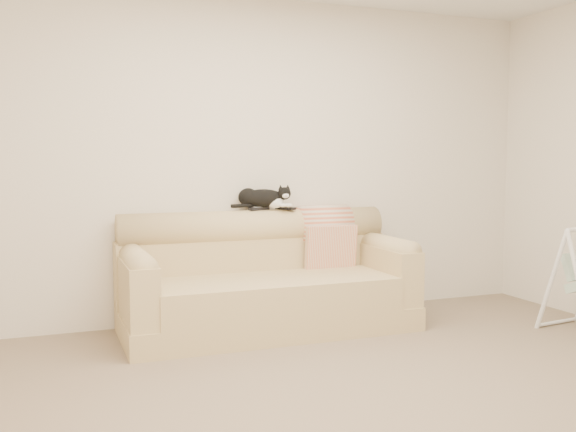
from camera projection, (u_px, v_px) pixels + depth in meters
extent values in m
plane|color=#735F4A|center=(376.00, 398.00, 3.50)|extent=(5.00, 5.00, 0.00)
cube|color=beige|center=(259.00, 160.00, 5.24)|extent=(5.00, 0.04, 2.60)
cube|color=tan|center=(269.00, 319.00, 4.88)|extent=(2.20, 0.90, 0.18)
cube|color=tan|center=(274.00, 294.00, 4.76)|extent=(1.80, 0.68, 0.24)
cube|color=tan|center=(255.00, 268.00, 5.17)|extent=(2.20, 0.22, 0.50)
cylinder|color=tan|center=(255.00, 227.00, 5.14)|extent=(2.16, 0.28, 0.28)
cube|color=tan|center=(136.00, 289.00, 4.50)|extent=(0.20, 0.88, 0.42)
cylinder|color=tan|center=(136.00, 260.00, 4.48)|extent=(0.18, 0.84, 0.18)
cube|color=tan|center=(384.00, 272.00, 5.21)|extent=(0.20, 0.88, 0.42)
cylinder|color=tan|center=(384.00, 246.00, 5.19)|extent=(0.18, 0.84, 0.18)
cube|color=black|center=(259.00, 209.00, 5.14)|extent=(0.19, 0.10, 0.02)
cube|color=gray|center=(259.00, 207.00, 5.14)|extent=(0.11, 0.06, 0.01)
cube|color=black|center=(286.00, 208.00, 5.20)|extent=(0.15, 0.16, 0.02)
ellipsoid|color=black|center=(263.00, 198.00, 5.15)|extent=(0.37, 0.24, 0.15)
ellipsoid|color=black|center=(248.00, 197.00, 5.14)|extent=(0.19, 0.18, 0.15)
ellipsoid|color=white|center=(275.00, 202.00, 5.15)|extent=(0.15, 0.12, 0.10)
ellipsoid|color=black|center=(284.00, 193.00, 5.14)|extent=(0.13, 0.13, 0.10)
ellipsoid|color=white|center=(286.00, 196.00, 5.10)|extent=(0.07, 0.06, 0.04)
sphere|color=#BF7272|center=(286.00, 196.00, 5.08)|extent=(0.01, 0.01, 0.01)
cone|color=black|center=(281.00, 187.00, 5.14)|extent=(0.04, 0.05, 0.05)
cone|color=black|center=(288.00, 187.00, 5.15)|extent=(0.06, 0.06, 0.05)
sphere|color=#B1792D|center=(283.00, 193.00, 5.10)|extent=(0.02, 0.02, 0.02)
sphere|color=#B1792D|center=(287.00, 193.00, 5.11)|extent=(0.02, 0.02, 0.02)
ellipsoid|color=white|center=(283.00, 205.00, 5.12)|extent=(0.08, 0.09, 0.03)
ellipsoid|color=white|center=(288.00, 205.00, 5.13)|extent=(0.08, 0.09, 0.03)
cylinder|color=black|center=(242.00, 206.00, 5.08)|extent=(0.19, 0.05, 0.03)
cylinder|color=#D66943|center=(322.00, 225.00, 5.35)|extent=(0.44, 0.33, 0.33)
cube|color=#D66943|center=(331.00, 251.00, 5.21)|extent=(0.44, 0.09, 0.42)
cylinder|color=white|center=(552.00, 281.00, 4.82)|extent=(0.07, 0.28, 0.79)
cylinder|color=white|center=(557.00, 322.00, 5.07)|extent=(0.45, 0.08, 0.03)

